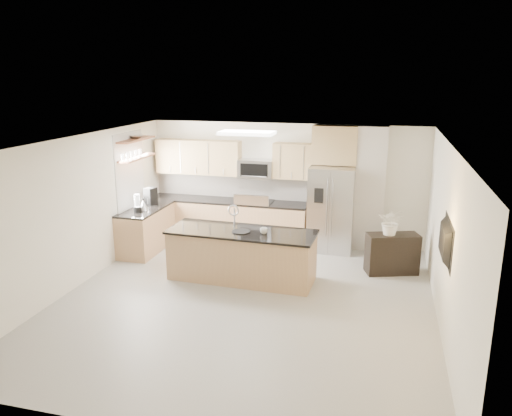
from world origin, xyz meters
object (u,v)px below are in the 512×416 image
(flower_vase, at_px, (392,215))
(island, at_px, (242,255))
(kettle, at_px, (143,205))
(refrigerator, at_px, (331,209))
(blender, at_px, (137,204))
(credenza, at_px, (392,254))
(range, at_px, (255,222))
(cup, at_px, (264,231))
(microwave, at_px, (256,169))
(coffee_maker, at_px, (150,196))
(television, at_px, (441,241))
(platter, at_px, (241,231))
(bowl, at_px, (136,136))

(flower_vase, bearing_deg, island, -160.22)
(kettle, bearing_deg, refrigerator, 17.73)
(island, distance_m, kettle, 2.52)
(blender, bearing_deg, credenza, 3.64)
(range, xyz_separation_m, cup, (0.72, -2.11, 0.49))
(credenza, xyz_separation_m, kettle, (-4.94, -0.16, 0.65))
(refrigerator, height_order, kettle, refrigerator)
(flower_vase, bearing_deg, blender, -176.88)
(microwave, relative_size, kettle, 3.05)
(blender, bearing_deg, coffee_maker, 91.81)
(credenza, distance_m, television, 2.35)
(cup, distance_m, platter, 0.41)
(credenza, distance_m, bowl, 5.54)
(blender, distance_m, kettle, 0.17)
(coffee_maker, distance_m, flower_vase, 4.97)
(microwave, bearing_deg, coffee_maker, -157.33)
(refrigerator, bearing_deg, television, -58.96)
(refrigerator, distance_m, coffee_maker, 3.83)
(cup, bearing_deg, coffee_maker, 154.24)
(island, bearing_deg, coffee_maker, 153.65)
(refrigerator, relative_size, platter, 5.45)
(television, bearing_deg, platter, 72.49)
(cup, height_order, coffee_maker, coffee_maker)
(range, distance_m, credenza, 3.11)
(coffee_maker, bearing_deg, microwave, 22.67)
(cup, distance_m, bowl, 3.50)
(refrigerator, height_order, flower_vase, refrigerator)
(platter, bearing_deg, coffee_maker, 150.49)
(island, relative_size, blender, 7.31)
(range, bearing_deg, television, -41.64)
(credenza, bearing_deg, refrigerator, 122.52)
(platter, height_order, flower_vase, flower_vase)
(island, bearing_deg, blender, 166.50)
(microwave, height_order, kettle, microwave)
(credenza, height_order, flower_vase, flower_vase)
(refrigerator, relative_size, credenza, 1.89)
(refrigerator, height_order, island, refrigerator)
(platter, distance_m, flower_vase, 2.75)
(kettle, distance_m, television, 5.86)
(range, height_order, bowl, bowl)
(microwave, relative_size, coffee_maker, 2.12)
(platter, bearing_deg, bowl, 155.00)
(kettle, bearing_deg, coffee_maker, 98.41)
(bowl, distance_m, flower_vase, 5.27)
(microwave, distance_m, coffee_maker, 2.33)
(refrigerator, xyz_separation_m, blender, (-3.73, -1.34, 0.19))
(range, bearing_deg, microwave, 90.00)
(microwave, distance_m, flower_vase, 3.16)
(refrigerator, xyz_separation_m, cup, (-0.94, -2.06, 0.07))
(refrigerator, bearing_deg, island, -124.45)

